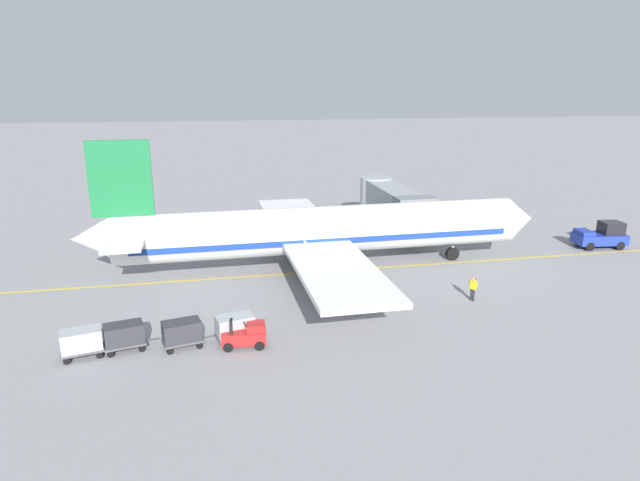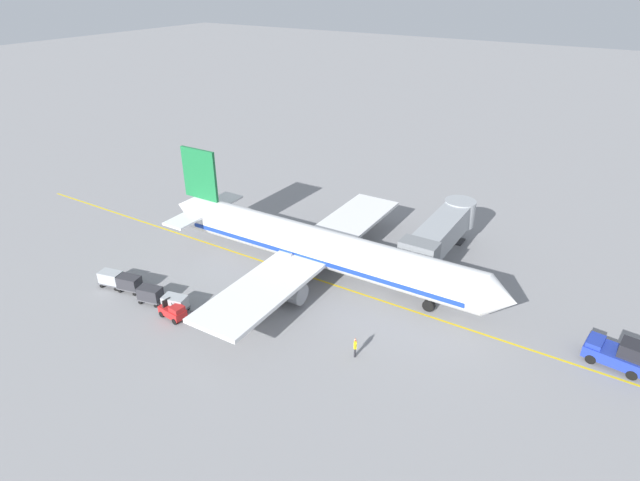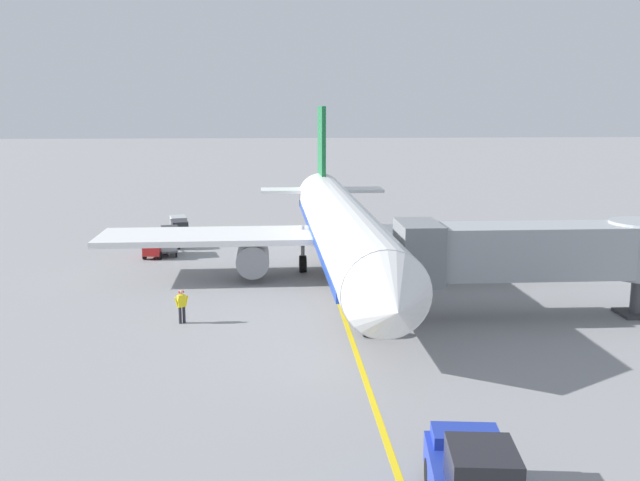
# 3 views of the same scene
# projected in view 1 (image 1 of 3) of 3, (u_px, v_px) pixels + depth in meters

# --- Properties ---
(ground_plane) EXTENTS (400.00, 400.00, 0.00)m
(ground_plane) POSITION_uv_depth(u_px,v_px,m) (303.00, 273.00, 43.99)
(ground_plane) COLOR gray
(gate_lead_in_line) EXTENTS (0.24, 80.00, 0.01)m
(gate_lead_in_line) POSITION_uv_depth(u_px,v_px,m) (303.00, 273.00, 43.99)
(gate_lead_in_line) COLOR gold
(gate_lead_in_line) RESTS_ON ground
(parked_airliner) EXTENTS (30.07, 37.24, 10.63)m
(parked_airliner) POSITION_uv_depth(u_px,v_px,m) (321.00, 231.00, 44.06)
(parked_airliner) COLOR white
(parked_airliner) RESTS_ON ground
(jet_bridge) EXTENTS (14.16, 3.50, 4.98)m
(jet_bridge) POSITION_uv_depth(u_px,v_px,m) (392.00, 201.00, 54.21)
(jet_bridge) COLOR #93999E
(jet_bridge) RESTS_ON ground
(pushback_tractor) EXTENTS (2.70, 4.63, 2.40)m
(pushback_tractor) POSITION_uv_depth(u_px,v_px,m) (601.00, 236.00, 50.64)
(pushback_tractor) COLOR #1E339E
(pushback_tractor) RESTS_ON ground
(baggage_tug_lead) EXTENTS (1.49, 2.60, 1.62)m
(baggage_tug_lead) POSITION_uv_depth(u_px,v_px,m) (245.00, 335.00, 31.40)
(baggage_tug_lead) COLOR #B21E1E
(baggage_tug_lead) RESTS_ON ground
(baggage_cart_front) EXTENTS (1.76, 2.98, 1.58)m
(baggage_cart_front) POSITION_uv_depth(u_px,v_px,m) (235.00, 326.00, 31.98)
(baggage_cart_front) COLOR #4C4C51
(baggage_cart_front) RESTS_ON ground
(baggage_cart_second_in_train) EXTENTS (1.76, 2.98, 1.58)m
(baggage_cart_second_in_train) POSITION_uv_depth(u_px,v_px,m) (182.00, 332.00, 31.23)
(baggage_cart_second_in_train) COLOR #4C4C51
(baggage_cart_second_in_train) RESTS_ON ground
(baggage_cart_third_in_train) EXTENTS (1.76, 2.98, 1.58)m
(baggage_cart_third_in_train) POSITION_uv_depth(u_px,v_px,m) (124.00, 335.00, 30.89)
(baggage_cart_third_in_train) COLOR #4C4C51
(baggage_cart_third_in_train) RESTS_ON ground
(baggage_cart_tail_end) EXTENTS (1.76, 2.98, 1.58)m
(baggage_cart_tail_end) POSITION_uv_depth(u_px,v_px,m) (81.00, 341.00, 30.13)
(baggage_cart_tail_end) COLOR #4C4C51
(baggage_cart_tail_end) RESTS_ON ground
(ground_crew_wing_walker) EXTENTS (0.68, 0.41, 1.69)m
(ground_crew_wing_walker) POSITION_uv_depth(u_px,v_px,m) (473.00, 287.00, 38.10)
(ground_crew_wing_walker) COLOR #232328
(ground_crew_wing_walker) RESTS_ON ground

